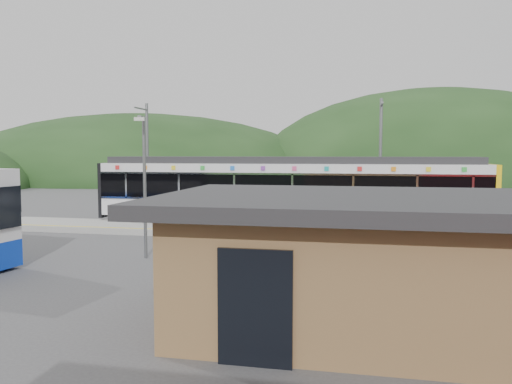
# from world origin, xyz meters

# --- Properties ---
(ground) EXTENTS (120.00, 120.00, 0.00)m
(ground) POSITION_xyz_m (0.00, 0.00, 0.00)
(ground) COLOR #4C4C4F
(ground) RESTS_ON ground
(hills) EXTENTS (146.00, 149.00, 26.00)m
(hills) POSITION_xyz_m (6.19, 5.29, 0.00)
(hills) COLOR #1E3D19
(hills) RESTS_ON ground
(platform) EXTENTS (26.00, 3.20, 0.30)m
(platform) POSITION_xyz_m (0.00, 3.30, 0.15)
(platform) COLOR #9E9E99
(platform) RESTS_ON ground
(yellow_line) EXTENTS (26.00, 0.10, 0.01)m
(yellow_line) POSITION_xyz_m (0.00, 2.00, 0.30)
(yellow_line) COLOR yellow
(yellow_line) RESTS_ON platform
(train) EXTENTS (20.44, 3.01, 3.74)m
(train) POSITION_xyz_m (2.08, 6.00, 2.06)
(train) COLOR black
(train) RESTS_ON ground
(catenary_mast_west) EXTENTS (0.18, 1.80, 7.00)m
(catenary_mast_west) POSITION_xyz_m (-7.00, 8.56, 3.65)
(catenary_mast_west) COLOR slate
(catenary_mast_west) RESTS_ON ground
(catenary_mast_east) EXTENTS (0.18, 1.80, 7.00)m
(catenary_mast_east) POSITION_xyz_m (7.00, 8.56, 3.65)
(catenary_mast_east) COLOR slate
(catenary_mast_east) RESTS_ON ground
(station_shelter) EXTENTS (9.20, 6.20, 3.00)m
(station_shelter) POSITION_xyz_m (6.00, -9.01, 1.55)
(station_shelter) COLOR brown
(station_shelter) RESTS_ON ground
(lamp_post) EXTENTS (0.38, 0.98, 5.30)m
(lamp_post) POSITION_xyz_m (-1.98, -3.11, 3.18)
(lamp_post) COLOR slate
(lamp_post) RESTS_ON ground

